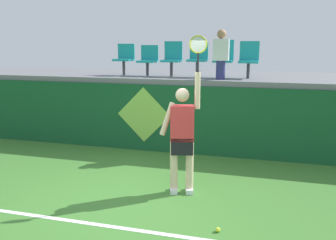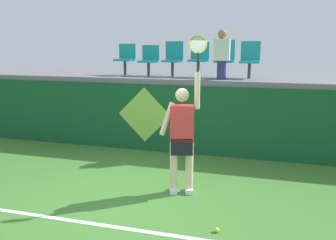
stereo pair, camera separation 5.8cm
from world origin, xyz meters
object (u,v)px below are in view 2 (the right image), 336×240
stadium_chair_2 (173,57)px  stadium_chair_3 (199,57)px  stadium_chair_0 (126,57)px  stadium_chair_1 (149,59)px  tennis_player (182,135)px  tennis_ball (217,230)px  stadium_chair_5 (250,58)px  spectator_0 (222,53)px  stadium_chair_4 (225,57)px  water_bottle (200,75)px

stadium_chair_2 → stadium_chair_3: 0.63m
stadium_chair_0 → stadium_chair_1: 0.62m
tennis_player → tennis_ball: size_ratio=39.10×
tennis_ball → stadium_chair_2: size_ratio=0.08×
tennis_player → stadium_chair_1: size_ratio=3.48×
stadium_chair_5 → spectator_0: (-0.58, -0.46, 0.11)m
tennis_player → stadium_chair_4: bearing=84.9°
tennis_ball → water_bottle: size_ratio=0.31×
stadium_chair_5 → spectator_0: size_ratio=0.77×
tennis_ball → stadium_chair_0: bearing=125.6°
stadium_chair_1 → stadium_chair_3: (1.24, 0.00, 0.05)m
stadium_chair_3 → stadium_chair_0: bearing=-179.9°
stadium_chair_3 → stadium_chair_5: 1.18m
water_bottle → stadium_chair_5: 1.26m
stadium_chair_2 → spectator_0: (1.23, -0.46, 0.12)m
stadium_chair_1 → stadium_chair_2: bearing=0.7°
tennis_player → water_bottle: size_ratio=12.30×
stadium_chair_1 → spectator_0: 1.90m
tennis_player → stadium_chair_1: bearing=117.9°
stadium_chair_1 → spectator_0: spectator_0 is taller
water_bottle → spectator_0: (0.45, 0.18, 0.46)m
stadium_chair_4 → stadium_chair_1: bearing=-179.7°
tennis_ball → stadium_chair_4: 4.67m
water_bottle → stadium_chair_3: size_ratio=0.26×
tennis_ball → stadium_chair_5: (0.08, 4.14, 2.09)m
tennis_ball → water_bottle: bearing=105.2°
tennis_ball → water_bottle: 4.01m
spectator_0 → stadium_chair_1: bearing=166.1°
water_bottle → stadium_chair_0: size_ratio=0.27×
water_bottle → stadium_chair_0: stadium_chair_0 is taller
tennis_ball → stadium_chair_5: stadium_chair_5 is taller
tennis_ball → stadium_chair_4: bearing=96.9°
stadium_chair_3 → spectator_0: size_ratio=0.75×
stadium_chair_1 → stadium_chair_3: size_ratio=0.92×
tennis_player → stadium_chair_2: (-0.96, 2.98, 1.12)m
stadium_chair_0 → spectator_0: (2.46, -0.45, 0.13)m
tennis_player → tennis_ball: (0.77, -1.16, -0.96)m
tennis_ball → stadium_chair_2: 4.95m
stadium_chair_2 → tennis_ball: bearing=-67.3°
tennis_player → stadium_chair_4: (0.27, 2.98, 1.14)m
stadium_chair_5 → tennis_ball: bearing=-91.1°
stadium_chair_3 → spectator_0: 0.76m
tennis_ball → stadium_chair_2: bearing=112.7°
tennis_ball → spectator_0: spectator_0 is taller
stadium_chair_1 → stadium_chair_5: bearing=0.2°
stadium_chair_5 → spectator_0: spectator_0 is taller
tennis_ball → tennis_player: bearing=123.5°
spectator_0 → stadium_chair_5: bearing=38.6°
water_bottle → stadium_chair_2: 1.07m
stadium_chair_4 → spectator_0: bearing=-90.0°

